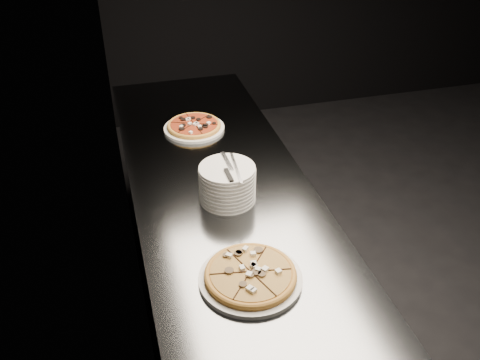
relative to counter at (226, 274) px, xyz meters
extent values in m
cube|color=black|center=(-0.37, 0.00, 0.94)|extent=(0.02, 5.00, 2.80)
cube|color=#56595C|center=(0.00, 0.00, -0.01)|extent=(0.70, 2.40, 0.90)
cube|color=#56595C|center=(0.00, 0.00, 0.45)|extent=(0.74, 2.44, 0.02)
cylinder|color=silver|center=(-0.04, -0.52, 0.47)|extent=(0.35, 0.35, 0.02)
cylinder|color=gold|center=(-0.04, -0.52, 0.48)|extent=(0.35, 0.35, 0.01)
torus|color=gold|center=(-0.04, -0.52, 0.49)|extent=(0.35, 0.35, 0.02)
cylinder|color=#FDC454|center=(-0.04, -0.52, 0.49)|extent=(0.31, 0.31, 0.01)
cylinder|color=silver|center=(-0.01, 0.57, 0.47)|extent=(0.30, 0.30, 0.01)
cylinder|color=gold|center=(-0.01, 0.57, 0.48)|extent=(0.34, 0.34, 0.01)
torus|color=gold|center=(-0.01, 0.57, 0.48)|extent=(0.35, 0.35, 0.02)
cylinder|color=#A33317|center=(-0.01, 0.57, 0.49)|extent=(0.30, 0.30, 0.01)
cylinder|color=silver|center=(0.00, -0.05, 0.47)|extent=(0.22, 0.22, 0.02)
cylinder|color=silver|center=(0.00, -0.05, 0.48)|extent=(0.22, 0.22, 0.02)
cylinder|color=silver|center=(0.00, -0.05, 0.50)|extent=(0.22, 0.22, 0.02)
cylinder|color=silver|center=(0.00, -0.05, 0.52)|extent=(0.22, 0.22, 0.02)
cylinder|color=silver|center=(0.00, -0.05, 0.53)|extent=(0.22, 0.22, 0.02)
cylinder|color=silver|center=(0.00, -0.05, 0.55)|extent=(0.22, 0.22, 0.02)
cylinder|color=silver|center=(0.00, -0.05, 0.57)|extent=(0.22, 0.22, 0.02)
cylinder|color=silver|center=(0.00, -0.05, 0.59)|extent=(0.22, 0.22, 0.02)
cylinder|color=silver|center=(0.00, -0.05, 0.60)|extent=(0.22, 0.22, 0.02)
cube|color=silver|center=(0.01, 0.00, 0.61)|extent=(0.02, 0.15, 0.00)
cube|color=black|center=(-0.01, -0.11, 0.61)|extent=(0.02, 0.09, 0.01)
cube|color=silver|center=(0.04, -0.06, 0.61)|extent=(0.07, 0.22, 0.00)
cylinder|color=white|center=(0.05, 0.11, 0.49)|extent=(0.08, 0.08, 0.07)
cylinder|color=black|center=(0.05, 0.11, 0.52)|extent=(0.06, 0.06, 0.01)
camera|label=1|loc=(-0.41, -1.76, 1.72)|focal=40.00mm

